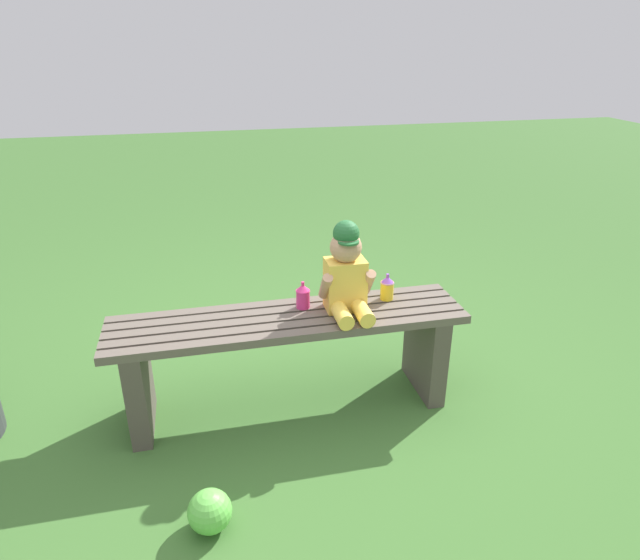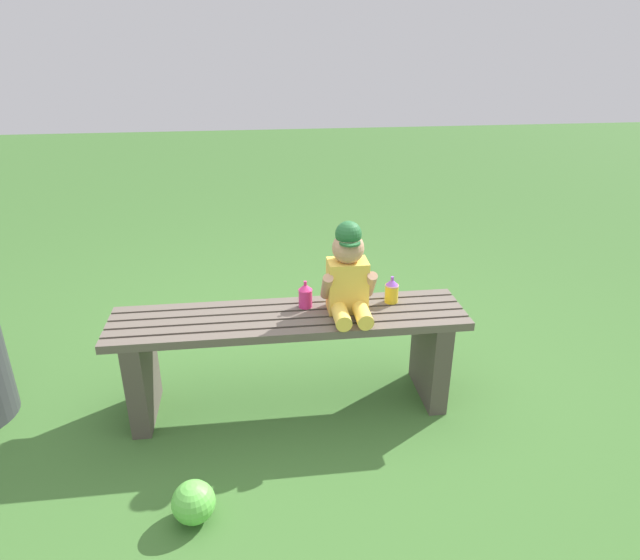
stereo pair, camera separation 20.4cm
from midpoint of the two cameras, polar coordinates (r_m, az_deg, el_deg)
ground_plane at (r=2.63m, az=-0.69°, el=-12.61°), size 16.00×16.00×0.00m
park_bench at (r=2.46m, az=-0.72°, el=-6.90°), size 1.53×0.35×0.46m
child_figure at (r=2.35m, az=5.42°, el=0.56°), size 0.23×0.27×0.40m
sippy_cup_left at (r=2.43m, az=0.89°, el=-1.60°), size 0.06×0.06×0.12m
sippy_cup_right at (r=2.51m, az=9.72°, el=-1.09°), size 0.06×0.06×0.12m
toy_ball at (r=2.10m, az=-10.02°, el=-21.71°), size 0.15×0.15×0.15m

